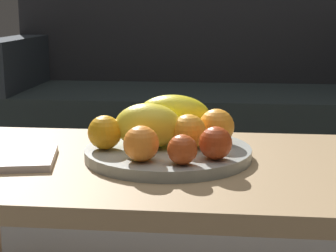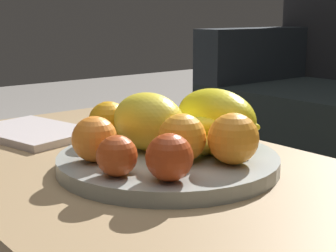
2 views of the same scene
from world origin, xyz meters
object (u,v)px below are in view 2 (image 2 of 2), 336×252
object	(u,v)px
orange_right	(111,121)
apple_front	(169,157)
melon_large_front	(216,117)
orange_front	(233,139)
fruit_bowl	(168,161)
coffee_table	(145,193)
apple_left	(117,156)
magazine	(33,132)
orange_left	(95,139)
melon_smaller_beside	(149,122)
orange_back	(182,138)
banana_bunch	(212,134)

from	to	relation	value
orange_right	apple_front	distance (m)	0.26
orange_right	apple_front	world-z (taller)	orange_right
melon_large_front	orange_front	size ratio (longest dim) A/B	2.18
fruit_bowl	orange_front	world-z (taller)	orange_front
coffee_table	apple_left	size ratio (longest dim) A/B	17.90
magazine	orange_left	bearing A→B (deg)	-19.39
orange_left	melon_smaller_beside	bearing A→B (deg)	90.86
orange_right	orange_back	size ratio (longest dim) A/B	0.97
coffee_table	orange_front	bearing A→B (deg)	28.57
melon_smaller_beside	coffee_table	bearing A→B (deg)	-51.64
apple_left	coffee_table	bearing A→B (deg)	124.16
orange_back	apple_front	bearing A→B (deg)	-51.51
fruit_bowl	banana_bunch	size ratio (longest dim) A/B	2.48
orange_right	apple_front	xyz separation A→B (m)	(0.25, -0.06, -0.00)
melon_smaller_beside	apple_left	world-z (taller)	melon_smaller_beside
melon_smaller_beside	orange_front	size ratio (longest dim) A/B	1.82
melon_large_front	orange_right	bearing A→B (deg)	-136.17
orange_left	banana_bunch	size ratio (longest dim) A/B	0.49
orange_back	banana_bunch	distance (m)	0.08
fruit_bowl	apple_front	xyz separation A→B (m)	(0.11, -0.09, 0.05)
coffee_table	orange_right	xyz separation A→B (m)	(-0.11, 0.00, 0.11)
orange_front	orange_left	size ratio (longest dim) A/B	1.11
melon_large_front	melon_smaller_beside	size ratio (longest dim) A/B	1.20
orange_front	apple_left	world-z (taller)	orange_front
orange_left	apple_front	world-z (taller)	orange_left
coffee_table	orange_back	xyz separation A→B (m)	(0.08, 0.02, 0.11)
orange_left	orange_back	distance (m)	0.14
banana_bunch	melon_large_front	bearing A→B (deg)	129.16
melon_smaller_beside	orange_left	bearing A→B (deg)	-89.14
fruit_bowl	melon_large_front	bearing A→B (deg)	89.08
melon_smaller_beside	orange_right	xyz separation A→B (m)	(-0.09, -0.02, -0.01)
fruit_bowl	orange_right	size ratio (longest dim) A/B	4.95
fruit_bowl	orange_front	distance (m)	0.13
melon_large_front	magazine	bearing A→B (deg)	-153.44
melon_large_front	apple_left	distance (m)	0.25
apple_front	fruit_bowl	bearing A→B (deg)	141.32
fruit_bowl	magazine	xyz separation A→B (m)	(-0.37, -0.08, -0.00)
orange_front	banana_bunch	world-z (taller)	orange_front
orange_left	apple_left	world-z (taller)	orange_left
orange_right	magazine	world-z (taller)	orange_right
melon_smaller_beside	orange_left	world-z (taller)	melon_smaller_beside
melon_large_front	orange_left	xyz separation A→B (m)	(-0.05, -0.23, -0.01)
apple_front	apple_left	distance (m)	0.08
orange_right	melon_smaller_beside	bearing A→B (deg)	10.23
orange_front	orange_right	distance (m)	0.26
fruit_bowl	magazine	distance (m)	0.38
melon_large_front	orange_back	world-z (taller)	melon_large_front
orange_left	orange_right	world-z (taller)	orange_right
coffee_table	orange_right	size ratio (longest dim) A/B	14.48
melon_smaller_beside	apple_front	world-z (taller)	melon_smaller_beside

